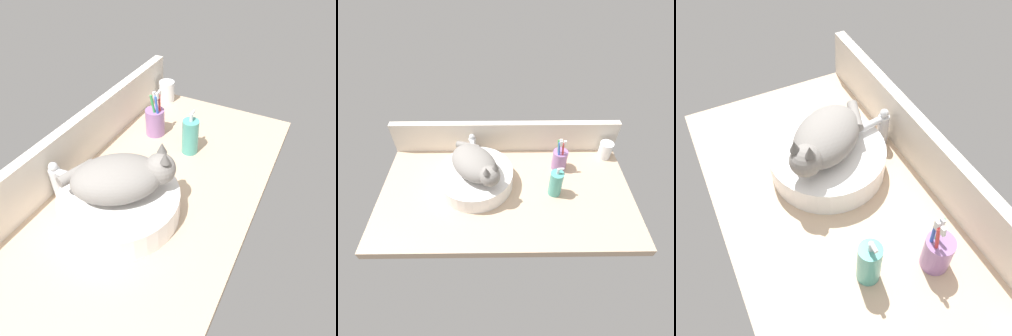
# 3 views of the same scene
# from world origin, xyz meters

# --- Properties ---
(ground_plane) EXTENTS (1.16, 0.62, 0.04)m
(ground_plane) POSITION_xyz_m (0.00, 0.00, -0.02)
(ground_plane) COLOR tan
(backsplash_panel) EXTENTS (1.16, 0.04, 0.17)m
(backsplash_panel) POSITION_xyz_m (0.00, 0.29, 0.08)
(backsplash_panel) COLOR silver
(backsplash_panel) RESTS_ON ground_plane
(sink_basin) EXTENTS (0.35, 0.35, 0.08)m
(sink_basin) POSITION_xyz_m (-0.14, 0.04, 0.04)
(sink_basin) COLOR white
(sink_basin) RESTS_ON ground_plane
(cat) EXTENTS (0.29, 0.30, 0.14)m
(cat) POSITION_xyz_m (-0.13, 0.03, 0.14)
(cat) COLOR gray
(cat) RESTS_ON sink_basin
(faucet) EXTENTS (0.04, 0.12, 0.14)m
(faucet) POSITION_xyz_m (-0.17, 0.23, 0.07)
(faucet) COLOR silver
(faucet) RESTS_ON ground_plane
(soap_dispenser) EXTENTS (0.06, 0.06, 0.16)m
(soap_dispenser) POSITION_xyz_m (0.22, -0.02, 0.07)
(soap_dispenser) COLOR teal
(soap_dispenser) RESTS_ON ground_plane
(toothbrush_cup) EXTENTS (0.07, 0.07, 0.19)m
(toothbrush_cup) POSITION_xyz_m (0.27, 0.15, 0.06)
(toothbrush_cup) COLOR #996BA8
(toothbrush_cup) RESTS_ON ground_plane
(water_glass) EXTENTS (0.07, 0.07, 0.09)m
(water_glass) POSITION_xyz_m (0.52, 0.23, 0.04)
(water_glass) COLOR white
(water_glass) RESTS_ON ground_plane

